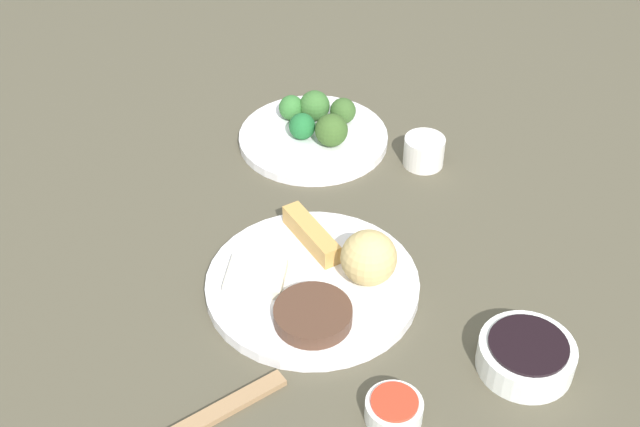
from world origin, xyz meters
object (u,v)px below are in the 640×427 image
Objects in this scene: soy_sauce_bowl at (526,356)px; chopsticks_pair at (199,423)px; main_plate at (312,284)px; teacup at (424,151)px; broccoli_plate at (313,138)px; sauce_ramekin_sweet_and_sour at (394,410)px.

soy_sauce_bowl reaches higher than chopsticks_pair.
teacup reaches higher than main_plate.
chopsticks_pair is (0.18, 0.16, -0.00)m from main_plate.
broccoli_plate reaches higher than chopsticks_pair.
sauce_ramekin_sweet_and_sour reaches higher than chopsticks_pair.
sauce_ramekin_sweet_and_sour is at bearing 6.49° from soy_sauce_bowl.
teacup is at bearing -140.13° from main_plate.
chopsticks_pair is (0.20, -0.06, -0.01)m from sauce_ramekin_sweet_and_sour.
soy_sauce_bowl reaches higher than broccoli_plate.
teacup reaches higher than soy_sauce_bowl.
sauce_ramekin_sweet_and_sour is (-0.02, 0.22, 0.00)m from main_plate.
sauce_ramekin_sweet_and_sour is 0.21m from chopsticks_pair.
chopsticks_pair is at bearing -5.72° from soy_sauce_bowl.
main_plate is 0.33m from broccoli_plate.
broccoli_plate is 1.09× the size of chopsticks_pair.
main_plate is 2.44× the size of soy_sauce_bowl.
broccoli_plate is at bearing -37.35° from teacup.
teacup is 0.56m from chopsticks_pair.
main_plate is 0.28m from soy_sauce_bowl.
soy_sauce_bowl is at bearing 100.25° from broccoli_plate.
broccoli_plate is 0.55m from chopsticks_pair.
soy_sauce_bowl is 0.17m from sauce_ramekin_sweet_and_sour.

